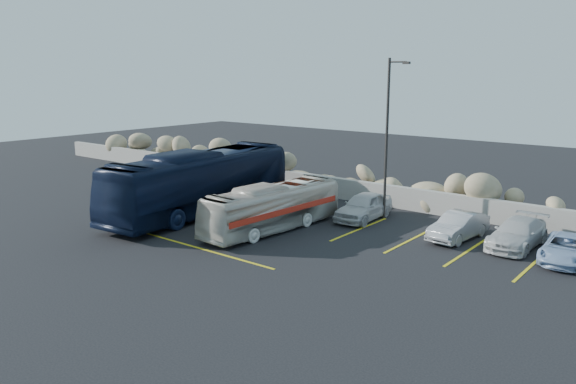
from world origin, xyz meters
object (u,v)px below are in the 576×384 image
Objects in this scene: lamppost at (388,135)px; car_c at (517,233)px; tour_coach at (201,182)px; car_a at (364,206)px; car_d at (567,249)px; car_b at (458,226)px; vintage_bus at (272,207)px.

lamppost reaches higher than car_c.
tour_coach is 8.58m from car_a.
car_d is at bearing 6.90° from tour_coach.
tour_coach is 3.20× the size of car_d.
tour_coach is 15.58m from car_c.
car_c is at bearing 11.00° from tour_coach.
car_a reaches higher than car_b.
car_b is 0.89× the size of car_c.
vintage_bus is 4.97m from car_a.
car_d is at bearing -16.72° from car_c.
vintage_bus is at bearing -7.15° from tour_coach.
lamppost reaches higher than car_d.
tour_coach is at bearing -178.29° from vintage_bus.
car_b is at bearing 32.21° from vintage_bus.
lamppost is 9.71m from car_d.
car_b is 4.52m from car_d.
car_c is 2.21m from car_d.
lamppost is 6.85m from vintage_bus.
car_c is at bearing 28.24° from vintage_bus.
car_c is (2.42, 0.46, -0.00)m from car_b.
car_c is at bearing -1.64° from car_a.
vintage_bus is 0.66× the size of tour_coach.
car_c is at bearing 16.77° from car_b.
car_b is 0.97× the size of car_d.
car_c is (7.50, 0.16, -0.09)m from car_a.
car_a is 5.09m from car_b.
vintage_bus is 2.16× the size of car_b.
vintage_bus reaches higher than car_d.
car_b is (12.50, 3.87, -1.07)m from tour_coach.
tour_coach is at bearing -153.46° from car_a.
lamppost is 0.67× the size of tour_coach.
vintage_bus is 10.85m from car_c.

